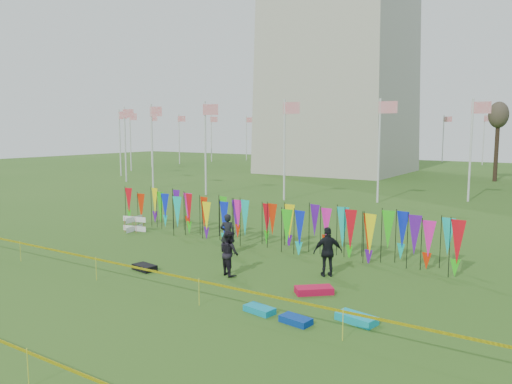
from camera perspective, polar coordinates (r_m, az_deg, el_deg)
The scene contains 13 objects.
ground at distance 19.60m, azimuth -10.50°, elevation -9.75°, with size 160.00×160.00×0.00m, color #2A5217.
flagpole_ring at distance 67.20m, azimuth 9.41°, elevation 5.69°, with size 57.40×56.16×8.00m.
banner_row at distance 24.33m, azimuth 0.94°, elevation -3.18°, with size 18.64×0.64×2.16m.
caution_tape_near at distance 18.54m, azimuth -14.25°, elevation -8.33°, with size 26.00×0.02×0.90m.
box_kite at distance 28.68m, azimuth -13.73°, elevation -3.55°, with size 0.76×0.76×0.85m.
person_left at distance 22.79m, azimuth -3.27°, elevation -4.82°, with size 0.68×0.50×1.86m, color black.
person_mid at distance 19.56m, azimuth -3.10°, elevation -6.98°, with size 0.86×0.53×1.76m, color black.
person_right at distance 19.57m, azimuth 8.21°, elevation -6.79°, with size 1.13×0.64×1.93m, color black.
kite_bag_turquoise at distance 15.93m, azimuth 0.40°, elevation -13.28°, with size 0.97×0.49×0.19m, color #0C95B6.
kite_bag_blue at distance 15.17m, azimuth 4.56°, elevation -14.38°, with size 0.93×0.49×0.19m, color #093596.
kite_bag_red at distance 17.75m, azimuth 6.64°, elevation -11.09°, with size 1.29×0.59×0.24m, color red.
kite_bag_black at distance 20.89m, azimuth -12.62°, elevation -8.41°, with size 0.98×0.57×0.23m, color black.
kite_bag_teal at distance 15.49m, azimuth 11.41°, elevation -13.98°, with size 1.19×0.57×0.23m, color #0DA6BB.
Camera 1 is at (13.00, -13.52, 5.68)m, focal length 35.00 mm.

